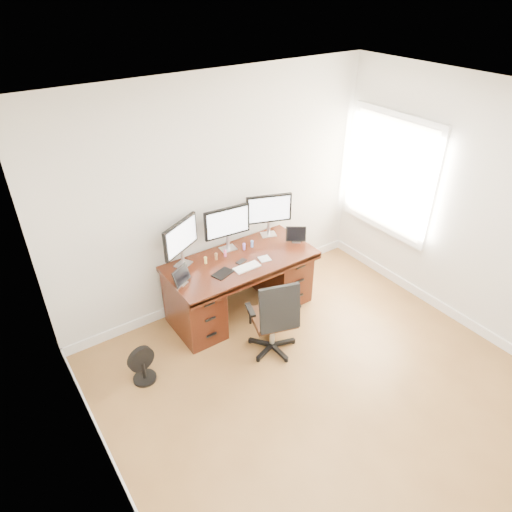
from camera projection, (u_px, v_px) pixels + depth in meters
ground at (347, 412)px, 4.27m from camera, size 4.50×4.50×0.00m
back_wall at (218, 196)px, 5.10m from camera, size 4.00×0.10×2.70m
right_wall at (498, 223)px, 4.57m from camera, size 0.10×4.50×2.70m
desk at (240, 283)px, 5.32m from camera, size 1.70×0.80×0.75m
office_chair at (274, 329)px, 4.79m from camera, size 0.63×0.63×0.95m
floor_fan at (143, 365)px, 4.50m from camera, size 0.28×0.23×0.40m
monitor_left at (181, 238)px, 4.84m from camera, size 0.50×0.29×0.53m
monitor_center at (227, 223)px, 5.12m from camera, size 0.55×0.16×0.53m
monitor_right at (269, 210)px, 5.40m from camera, size 0.53×0.22×0.53m
tablet_left at (182, 277)px, 4.67m from camera, size 0.24×0.18×0.19m
tablet_right at (296, 235)px, 5.39m from camera, size 0.23×0.19×0.19m
keyboard at (247, 267)px, 4.96m from camera, size 0.30×0.13×0.01m
trackpad at (265, 259)px, 5.11m from camera, size 0.14×0.14×0.01m
drawing_tablet at (223, 273)px, 4.87m from camera, size 0.26×0.21×0.01m
phone at (241, 261)px, 5.07m from camera, size 0.14×0.10×0.01m
figurine_yellow at (205, 260)px, 5.01m from camera, size 0.04×0.04×0.09m
figurine_brown at (216, 256)px, 5.08m from camera, size 0.04×0.04×0.09m
figurine_pink at (225, 253)px, 5.14m from camera, size 0.04×0.04×0.09m
figurine_purple at (244, 246)px, 5.26m from camera, size 0.04×0.04×0.09m
figurine_blue at (252, 243)px, 5.31m from camera, size 0.04×0.04×0.09m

